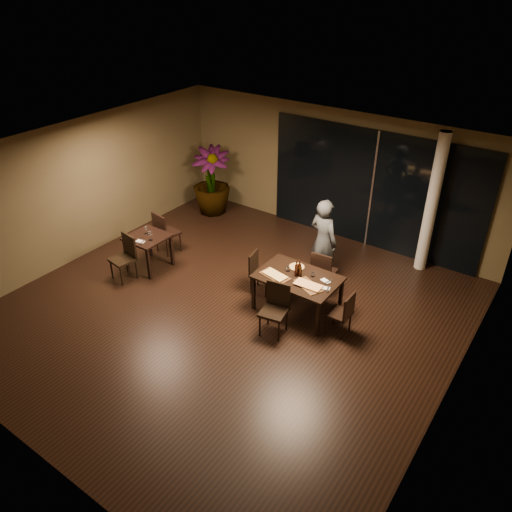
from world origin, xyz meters
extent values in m
plane|color=black|center=(0.00, 0.00, 0.00)|extent=(8.00, 8.00, 0.00)
cube|color=brown|center=(0.00, 4.05, 1.50)|extent=(8.00, 0.10, 3.00)
cube|color=brown|center=(0.00, -4.05, 1.50)|extent=(8.00, 0.10, 3.00)
cube|color=brown|center=(-4.05, 0.00, 1.50)|extent=(0.10, 8.00, 3.00)
cube|color=brown|center=(4.05, 0.00, 1.50)|extent=(0.10, 8.00, 3.00)
cube|color=silver|center=(0.00, 0.00, 3.02)|extent=(8.00, 8.00, 0.04)
cube|color=black|center=(1.00, 3.96, 1.35)|extent=(5.00, 0.06, 2.70)
cylinder|color=silver|center=(2.40, 3.65, 1.50)|extent=(0.24, 0.24, 3.00)
cube|color=black|center=(1.00, 0.80, 0.73)|extent=(1.50, 1.00, 0.04)
cube|color=black|center=(0.31, 0.36, 0.35)|extent=(0.06, 0.06, 0.71)
cube|color=black|center=(1.69, 0.36, 0.35)|extent=(0.06, 0.06, 0.71)
cube|color=black|center=(0.31, 1.24, 0.35)|extent=(0.06, 0.06, 0.71)
cube|color=black|center=(1.69, 1.24, 0.35)|extent=(0.06, 0.06, 0.71)
cube|color=black|center=(-2.40, 0.30, 0.73)|extent=(0.80, 0.80, 0.04)
cube|color=black|center=(-2.74, -0.04, 0.35)|extent=(0.06, 0.06, 0.71)
cube|color=black|center=(-2.06, -0.04, 0.35)|extent=(0.06, 0.06, 0.71)
cube|color=black|center=(-2.74, 0.64, 0.35)|extent=(0.06, 0.06, 0.71)
cube|color=black|center=(-2.06, 0.64, 0.35)|extent=(0.06, 0.06, 0.71)
cube|color=black|center=(1.10, 1.65, 0.45)|extent=(0.47, 0.47, 0.05)
cylinder|color=black|center=(1.26, 1.85, 0.22)|extent=(0.04, 0.04, 0.45)
cylinder|color=black|center=(0.91, 1.82, 0.22)|extent=(0.04, 0.04, 0.45)
cylinder|color=black|center=(1.30, 1.49, 0.22)|extent=(0.04, 0.04, 0.45)
cylinder|color=black|center=(0.94, 1.46, 0.22)|extent=(0.04, 0.04, 0.45)
cube|color=black|center=(1.12, 1.46, 0.69)|extent=(0.44, 0.08, 0.49)
cube|color=black|center=(1.01, -0.02, 0.45)|extent=(0.51, 0.51, 0.05)
cylinder|color=black|center=(0.87, -0.23, 0.23)|extent=(0.04, 0.04, 0.45)
cylinder|color=black|center=(1.22, -0.17, 0.23)|extent=(0.04, 0.04, 0.45)
cylinder|color=black|center=(0.80, 0.12, 0.23)|extent=(0.04, 0.04, 0.45)
cylinder|color=black|center=(1.16, 0.19, 0.23)|extent=(0.04, 0.04, 0.45)
cube|color=black|center=(0.98, 0.17, 0.70)|extent=(0.44, 0.12, 0.50)
cube|color=black|center=(0.11, 0.92, 0.41)|extent=(0.46, 0.46, 0.05)
cylinder|color=black|center=(0.30, 0.79, 0.20)|extent=(0.03, 0.03, 0.41)
cylinder|color=black|center=(0.24, 1.11, 0.20)|extent=(0.03, 0.03, 0.41)
cylinder|color=black|center=(-0.02, 0.74, 0.20)|extent=(0.03, 0.03, 0.41)
cylinder|color=black|center=(-0.08, 1.06, 0.20)|extent=(0.03, 0.03, 0.41)
cube|color=black|center=(-0.07, 0.89, 0.63)|extent=(0.11, 0.40, 0.45)
cube|color=black|center=(1.94, 0.67, 0.40)|extent=(0.39, 0.39, 0.04)
cylinder|color=black|center=(1.78, 0.83, 0.20)|extent=(0.03, 0.03, 0.40)
cylinder|color=black|center=(1.78, 0.51, 0.20)|extent=(0.03, 0.03, 0.40)
cylinder|color=black|center=(2.10, 0.83, 0.20)|extent=(0.03, 0.03, 0.40)
cylinder|color=black|center=(2.10, 0.51, 0.20)|extent=(0.03, 0.03, 0.40)
cube|color=black|center=(2.12, 0.67, 0.62)|extent=(0.04, 0.39, 0.44)
cube|color=black|center=(-2.54, 1.04, 0.47)|extent=(0.52, 0.52, 0.05)
cylinder|color=black|center=(-2.33, 1.19, 0.23)|extent=(0.04, 0.04, 0.47)
cylinder|color=black|center=(-2.70, 1.25, 0.23)|extent=(0.04, 0.04, 0.47)
cylinder|color=black|center=(-2.38, 0.82, 0.23)|extent=(0.04, 0.04, 0.47)
cylinder|color=black|center=(-2.75, 0.88, 0.23)|extent=(0.04, 0.04, 0.47)
cube|color=black|center=(-2.57, 0.83, 0.73)|extent=(0.46, 0.11, 0.52)
cube|color=black|center=(-2.50, -0.34, 0.46)|extent=(0.51, 0.51, 0.05)
cylinder|color=black|center=(-2.71, -0.49, 0.23)|extent=(0.04, 0.04, 0.46)
cylinder|color=black|center=(-2.35, -0.55, 0.23)|extent=(0.04, 0.04, 0.46)
cylinder|color=black|center=(-2.65, -0.13, 0.23)|extent=(0.04, 0.04, 0.46)
cylinder|color=black|center=(-2.29, -0.19, 0.23)|extent=(0.04, 0.04, 0.46)
cube|color=black|center=(-2.47, -0.14, 0.71)|extent=(0.45, 0.11, 0.51)
imported|color=#323537|center=(0.86, 2.00, 0.90)|extent=(0.69, 0.53, 1.80)
imported|color=#234B19|center=(-3.05, 3.21, 0.87)|extent=(1.30, 1.30, 1.73)
cube|color=#492C17|center=(0.64, 0.57, 0.76)|extent=(0.62, 0.39, 0.01)
cube|color=#452C16|center=(1.31, 0.64, 0.76)|extent=(0.62, 0.49, 0.01)
cylinder|color=#BF3815|center=(0.81, 1.06, 0.76)|extent=(0.28, 0.28, 0.01)
cylinder|color=white|center=(0.74, 0.86, 0.79)|extent=(0.07, 0.07, 0.08)
cylinder|color=white|center=(1.22, 0.96, 0.79)|extent=(0.07, 0.07, 0.08)
cube|color=silver|center=(1.59, 0.75, 0.76)|extent=(0.20, 0.15, 0.01)
cube|color=silver|center=(1.49, 0.96, 0.76)|extent=(0.20, 0.15, 0.01)
cube|color=white|center=(-2.34, 0.05, 0.76)|extent=(0.20, 0.15, 0.01)
camera|label=1|loc=(4.79, -5.91, 5.77)|focal=35.00mm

